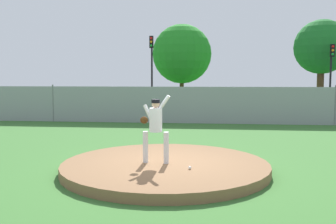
# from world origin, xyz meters

# --- Properties ---
(ground_plane) EXTENTS (80.00, 80.00, 0.00)m
(ground_plane) POSITION_xyz_m (0.00, 6.00, 0.00)
(ground_plane) COLOR #386B2D
(asphalt_strip) EXTENTS (44.00, 7.00, 0.01)m
(asphalt_strip) POSITION_xyz_m (0.00, 14.50, 0.00)
(asphalt_strip) COLOR #2B2B2D
(asphalt_strip) RESTS_ON ground_plane
(pitchers_mound) EXTENTS (5.21, 5.21, 0.23)m
(pitchers_mound) POSITION_xyz_m (0.00, 0.00, 0.11)
(pitchers_mound) COLOR brown
(pitchers_mound) RESTS_ON ground_plane
(pitcher_youth) EXTENTS (0.77, 0.32, 1.71)m
(pitcher_youth) POSITION_xyz_m (-0.24, -0.12, 1.21)
(pitcher_youth) COLOR silver
(pitcher_youth) RESTS_ON pitchers_mound
(baseball) EXTENTS (0.07, 0.07, 0.07)m
(baseball) POSITION_xyz_m (0.66, -0.68, 0.27)
(baseball) COLOR white
(baseball) RESTS_ON pitchers_mound
(chainlink_fence) EXTENTS (36.63, 0.07, 2.00)m
(chainlink_fence) POSITION_xyz_m (0.00, 10.00, 0.95)
(chainlink_fence) COLOR gray
(chainlink_fence) RESTS_ON ground_plane
(parked_car_white) EXTENTS (1.91, 4.68, 1.60)m
(parked_car_white) POSITION_xyz_m (1.88, 14.14, 0.77)
(parked_car_white) COLOR silver
(parked_car_white) RESTS_ON ground_plane
(parked_car_navy) EXTENTS (2.05, 4.47, 1.62)m
(parked_car_navy) POSITION_xyz_m (-7.99, 14.38, 0.78)
(parked_car_navy) COLOR #161E4C
(parked_car_navy) RESTS_ON ground_plane
(parked_car_teal) EXTENTS (1.89, 4.26, 1.64)m
(parked_car_teal) POSITION_xyz_m (6.94, 14.73, 0.78)
(parked_car_teal) COLOR #146066
(parked_car_teal) RESTS_ON ground_plane
(parked_car_red) EXTENTS (1.97, 4.36, 1.63)m
(parked_car_red) POSITION_xyz_m (-2.39, 14.79, 0.78)
(parked_car_red) COLOR #A81919
(parked_car_red) RESTS_ON ground_plane
(parked_car_slate) EXTENTS (1.96, 4.11, 1.57)m
(parked_car_slate) POSITION_xyz_m (-10.76, 14.43, 0.75)
(parked_car_slate) COLOR slate
(parked_car_slate) RESTS_ON ground_plane
(traffic_light_near) EXTENTS (0.28, 0.46, 5.49)m
(traffic_light_near) POSITION_xyz_m (-3.26, 18.63, 3.71)
(traffic_light_near) COLOR black
(traffic_light_near) RESTS_ON ground_plane
(traffic_light_far) EXTENTS (0.28, 0.46, 4.76)m
(traffic_light_far) POSITION_xyz_m (9.75, 18.64, 3.26)
(traffic_light_far) COLOR black
(traffic_light_far) RESTS_ON ground_plane
(tree_broad_right) EXTENTS (5.32, 5.32, 7.18)m
(tree_broad_right) POSITION_xyz_m (-1.42, 24.48, 4.51)
(tree_broad_right) COLOR #4C331E
(tree_broad_right) RESTS_ON ground_plane
(tree_bushy_near) EXTENTS (4.25, 4.25, 6.92)m
(tree_bushy_near) POSITION_xyz_m (9.81, 21.33, 4.76)
(tree_bushy_near) COLOR #4C331E
(tree_bushy_near) RESTS_ON ground_plane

